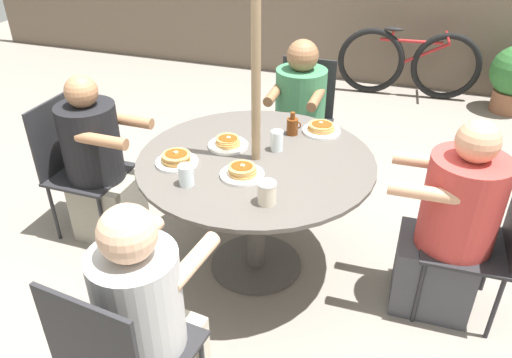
{
  "coord_description": "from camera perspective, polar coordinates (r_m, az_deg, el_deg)",
  "views": [
    {
      "loc": [
        0.78,
        -2.27,
        2.09
      ],
      "look_at": [
        0.0,
        0.0,
        0.63
      ],
      "focal_mm": 35.0,
      "sensor_mm": 36.0,
      "label": 1
    }
  ],
  "objects": [
    {
      "name": "patio_table",
      "position": [
        2.81,
        0.0,
        -0.07
      ],
      "size": [
        1.31,
        1.31,
        0.76
      ],
      "color": "#4C4742",
      "rests_on": "ground"
    },
    {
      "name": "syrup_bottle",
      "position": [
        2.99,
        4.2,
        6.09
      ],
      "size": [
        0.09,
        0.07,
        0.14
      ],
      "color": "#602D0F",
      "rests_on": "patio_table"
    },
    {
      "name": "diner_south",
      "position": [
        2.19,
        -12.32,
        -15.99
      ],
      "size": [
        0.39,
        0.54,
        1.11
      ],
      "rotation": [
        0.0,
        0.0,
        -0.11
      ],
      "color": "beige",
      "rests_on": "ground"
    },
    {
      "name": "bicycle",
      "position": [
        5.74,
        16.98,
        12.56
      ],
      "size": [
        1.5,
        0.44,
        0.74
      ],
      "rotation": [
        0.0,
        0.0,
        0.08
      ],
      "color": "black",
      "rests_on": "ground"
    },
    {
      "name": "pancake_plate_b",
      "position": [
        2.86,
        -3.22,
        4.09
      ],
      "size": [
        0.23,
        0.23,
        0.06
      ],
      "color": "white",
      "rests_on": "patio_table"
    },
    {
      "name": "pancake_plate_c",
      "position": [
        2.71,
        -9.07,
        2.23
      ],
      "size": [
        0.23,
        0.23,
        0.07
      ],
      "color": "white",
      "rests_on": "patio_table"
    },
    {
      "name": "back_fence",
      "position": [
        5.98,
        11.71,
        18.79
      ],
      "size": [
        10.0,
        0.06,
        1.7
      ],
      "primitive_type": "cube",
      "color": "brown",
      "rests_on": "ground"
    },
    {
      "name": "patio_chair_west",
      "position": [
        2.83,
        24.86,
        -5.94
      ],
      "size": [
        0.45,
        0.45,
        0.91
      ],
      "rotation": [
        0.0,
        0.0,
        -4.69
      ],
      "color": "#232326",
      "rests_on": "ground"
    },
    {
      "name": "patio_chair_south",
      "position": [
        2.1,
        -15.35,
        -18.99
      ],
      "size": [
        0.48,
        0.48,
        0.91
      ],
      "rotation": [
        0.0,
        0.0,
        -0.11
      ],
      "color": "#232326",
      "rests_on": "ground"
    },
    {
      "name": "coffee_cup",
      "position": [
        2.34,
        1.25,
        -1.59
      ],
      "size": [
        0.09,
        0.09,
        0.11
      ],
      "color": "beige",
      "rests_on": "patio_table"
    },
    {
      "name": "umbrella_pole",
      "position": [
        2.61,
        0.0,
        8.12
      ],
      "size": [
        0.05,
        0.05,
        2.12
      ],
      "primitive_type": "cylinder",
      "color": "#846B4C",
      "rests_on": "ground"
    },
    {
      "name": "ground_plane",
      "position": [
        3.18,
        0.0,
        -9.68
      ],
      "size": [
        12.0,
        12.0,
        0.0
      ],
      "primitive_type": "plane",
      "color": "gray"
    },
    {
      "name": "patio_chair_east",
      "position": [
        3.43,
        -19.97,
        1.91
      ],
      "size": [
        0.44,
        0.44,
        0.91
      ],
      "rotation": [
        0.0,
        0.0,
        -1.58
      ],
      "color": "#232326",
      "rests_on": "ground"
    },
    {
      "name": "drinking_glass_a",
      "position": [
        2.51,
        -7.99,
        0.45
      ],
      "size": [
        0.08,
        0.08,
        0.11
      ],
      "primitive_type": "cylinder",
      "color": "silver",
      "rests_on": "patio_table"
    },
    {
      "name": "patio_chair_north",
      "position": [
        3.93,
        5.5,
        7.54
      ],
      "size": [
        0.45,
        0.45,
        0.91
      ],
      "rotation": [
        0.0,
        0.0,
        -3.12
      ],
      "color": "#232326",
      "rests_on": "ground"
    },
    {
      "name": "pancake_plate_d",
      "position": [
        3.05,
        7.49,
        5.71
      ],
      "size": [
        0.23,
        0.23,
        0.06
      ],
      "color": "white",
      "rests_on": "patio_table"
    },
    {
      "name": "drinking_glass_b",
      "position": [
        2.8,
        2.41,
        4.39
      ],
      "size": [
        0.07,
        0.07,
        0.12
      ],
      "primitive_type": "cylinder",
      "color": "silver",
      "rests_on": "patio_table"
    },
    {
      "name": "diner_east",
      "position": [
        3.33,
        -17.47,
        1.28
      ],
      "size": [
        0.54,
        0.36,
        1.11
      ],
      "rotation": [
        0.0,
        0.0,
        -1.58
      ],
      "color": "gray",
      "rests_on": "ground"
    },
    {
      "name": "diner_west",
      "position": [
        2.8,
        21.21,
        -5.45
      ],
      "size": [
        0.57,
        0.4,
        1.14
      ],
      "rotation": [
        0.0,
        0.0,
        -4.69
      ],
      "color": "#3D3D42",
      "rests_on": "ground"
    },
    {
      "name": "pancake_plate_a",
      "position": [
        2.57,
        -1.6,
        0.8
      ],
      "size": [
        0.23,
        0.23,
        0.07
      ],
      "color": "white",
      "rests_on": "patio_table"
    },
    {
      "name": "diner_north",
      "position": [
        3.77,
        4.89,
        6.45
      ],
      "size": [
        0.38,
        0.54,
        1.12
      ],
      "rotation": [
        0.0,
        0.0,
        -3.12
      ],
      "color": "slate",
      "rests_on": "ground"
    }
  ]
}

